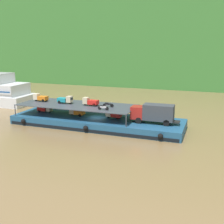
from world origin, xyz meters
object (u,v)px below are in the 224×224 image
object	(u,v)px
mini_truck_upper_mid	(65,100)
motorcycle_upper_centre	(108,105)
cargo_barge	(97,122)
mini_truck_lower_stern	(45,108)
covered_lorry	(154,113)
mini_truck_upper_fore	(90,102)
mini_truck_upper_stern	(40,98)
mini_truck_lower_aft	(77,112)
motorcycle_upper_port	(103,107)
mini_truck_lower_mid	(113,114)

from	to	relation	value
mini_truck_upper_mid	motorcycle_upper_centre	world-z (taller)	mini_truck_upper_mid
cargo_barge	mini_truck_lower_stern	world-z (taller)	mini_truck_lower_stern
cargo_barge	mini_truck_lower_stern	distance (m)	10.76
covered_lorry	mini_truck_upper_fore	xyz separation A→B (m)	(-11.27, 0.38, 1.00)
mini_truck_upper_mid	motorcycle_upper_centre	distance (m)	8.37
mini_truck_upper_mid	motorcycle_upper_centre	xyz separation A→B (m)	(8.36, -0.27, -0.26)
mini_truck_upper_mid	mini_truck_upper_fore	bearing A→B (deg)	-1.67
cargo_barge	mini_truck_upper_fore	distance (m)	3.66
mini_truck_upper_stern	mini_truck_upper_mid	distance (m)	5.47
mini_truck_upper_stern	mini_truck_upper_fore	size ratio (longest dim) A/B	1.00
mini_truck_upper_fore	mini_truck_lower_aft	bearing A→B (deg)	-177.94
cargo_barge	mini_truck_lower_stern	bearing A→B (deg)	177.92
mini_truck_lower_stern	mini_truck_upper_mid	size ratio (longest dim) A/B	1.00
cargo_barge	motorcycle_upper_port	xyz separation A→B (m)	(2.17, -2.32, 3.18)
cargo_barge	mini_truck_lower_mid	world-z (taller)	mini_truck_lower_mid
mini_truck_lower_aft	motorcycle_upper_port	distance (m)	6.74
covered_lorry	mini_truck_upper_mid	size ratio (longest dim) A/B	2.85
covered_lorry	mini_truck_lower_mid	xyz separation A→B (m)	(-7.15, 0.85, -1.00)
covered_lorry	motorcycle_upper_centre	size ratio (longest dim) A/B	4.15
mini_truck_upper_mid	mini_truck_upper_fore	size ratio (longest dim) A/B	1.00
mini_truck_upper_stern	cargo_barge	bearing A→B (deg)	-2.60
mini_truck_lower_stern	mini_truck_upper_fore	bearing A→B (deg)	-1.46
mini_truck_upper_stern	mini_truck_lower_aft	bearing A→B (deg)	-3.53
mini_truck_upper_mid	motorcycle_upper_centre	bearing A→B (deg)	-1.84
cargo_barge	motorcycle_upper_port	world-z (taller)	motorcycle_upper_port
mini_truck_lower_aft	mini_truck_lower_mid	world-z (taller)	same
mini_truck_lower_stern	motorcycle_upper_centre	world-z (taller)	motorcycle_upper_centre
mini_truck_lower_mid	mini_truck_upper_mid	size ratio (longest dim) A/B	1.01
cargo_barge	covered_lorry	distance (m)	10.34
mini_truck_upper_fore	motorcycle_upper_centre	distance (m)	3.37
covered_lorry	mini_truck_lower_mid	world-z (taller)	covered_lorry
mini_truck_upper_mid	cargo_barge	bearing A→B (deg)	-2.69
mini_truck_lower_stern	mini_truck_upper_stern	distance (m)	2.26
cargo_barge	mini_truck_lower_aft	world-z (taller)	mini_truck_lower_aft
mini_truck_upper_mid	mini_truck_lower_aft	bearing A→B (deg)	-5.94
motorcycle_upper_port	mini_truck_upper_stern	bearing A→B (deg)	168.39
mini_truck_lower_stern	mini_truck_lower_mid	size ratio (longest dim) A/B	0.99
mini_truck_lower_aft	motorcycle_upper_port	size ratio (longest dim) A/B	1.47
mini_truck_upper_stern	covered_lorry	bearing A→B (deg)	-2.02
mini_truck_upper_mid	motorcycle_upper_port	distance (m)	8.80
motorcycle_upper_port	mini_truck_upper_mid	bearing A→B (deg)	162.73
mini_truck_upper_fore	motorcycle_upper_port	world-z (taller)	mini_truck_upper_fore
mini_truck_lower_stern	mini_truck_lower_mid	distance (m)	13.55
motorcycle_upper_centre	covered_lorry	bearing A→B (deg)	-1.88
cargo_barge	mini_truck_upper_stern	size ratio (longest dim) A/B	10.88
mini_truck_lower_stern	motorcycle_upper_port	distance (m)	13.23
mini_truck_lower_stern	mini_truck_upper_fore	xyz separation A→B (m)	(9.43, -0.24, 2.00)
cargo_barge	motorcycle_upper_port	distance (m)	4.50
mini_truck_lower_stern	mini_truck_lower_aft	size ratio (longest dim) A/B	0.99
mini_truck_lower_aft	mini_truck_upper_fore	bearing A→B (deg)	2.06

